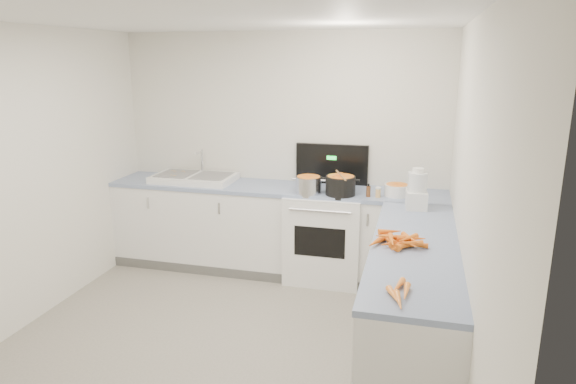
% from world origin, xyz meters
% --- Properties ---
extents(floor, '(3.50, 4.00, 0.00)m').
position_xyz_m(floor, '(0.00, 0.00, 0.00)').
color(floor, gray).
rests_on(floor, ground).
extents(ceiling, '(3.50, 4.00, 0.00)m').
position_xyz_m(ceiling, '(0.00, 0.00, 2.50)').
color(ceiling, silver).
rests_on(ceiling, ground).
extents(wall_back, '(3.50, 0.00, 2.50)m').
position_xyz_m(wall_back, '(0.00, 2.00, 1.25)').
color(wall_back, silver).
rests_on(wall_back, ground).
extents(wall_left, '(0.00, 4.00, 2.50)m').
position_xyz_m(wall_left, '(-1.75, 0.00, 1.25)').
color(wall_left, silver).
rests_on(wall_left, ground).
extents(wall_right, '(0.00, 4.00, 2.50)m').
position_xyz_m(wall_right, '(1.75, 0.00, 1.25)').
color(wall_right, silver).
rests_on(wall_right, ground).
extents(counter_back, '(3.50, 0.62, 0.94)m').
position_xyz_m(counter_back, '(0.00, 1.70, 0.47)').
color(counter_back, white).
rests_on(counter_back, ground).
extents(counter_right, '(0.62, 2.20, 0.94)m').
position_xyz_m(counter_right, '(1.45, 0.30, 0.47)').
color(counter_right, white).
rests_on(counter_right, ground).
extents(stove, '(0.76, 0.65, 1.36)m').
position_xyz_m(stove, '(0.55, 1.69, 0.47)').
color(stove, white).
rests_on(stove, ground).
extents(sink, '(0.86, 0.52, 0.31)m').
position_xyz_m(sink, '(-0.90, 1.70, 0.98)').
color(sink, white).
rests_on(sink, counter_back).
extents(steel_pot, '(0.29, 0.29, 0.19)m').
position_xyz_m(steel_pot, '(0.40, 1.51, 1.01)').
color(steel_pot, silver).
rests_on(steel_pot, stove).
extents(black_pot, '(0.35, 0.35, 0.21)m').
position_xyz_m(black_pot, '(0.71, 1.53, 1.02)').
color(black_pot, black).
rests_on(black_pot, stove).
extents(wooden_spoon, '(0.17, 0.40, 0.02)m').
position_xyz_m(wooden_spoon, '(0.71, 1.53, 1.14)').
color(wooden_spoon, '#AD7A47').
rests_on(wooden_spoon, black_pot).
extents(mixing_bowl, '(0.31, 0.31, 0.11)m').
position_xyz_m(mixing_bowl, '(1.25, 1.64, 1.00)').
color(mixing_bowl, white).
rests_on(mixing_bowl, counter_back).
extents(extract_bottle, '(0.04, 0.04, 0.10)m').
position_xyz_m(extract_bottle, '(0.98, 1.53, 0.99)').
color(extract_bottle, '#593319').
rests_on(extract_bottle, counter_back).
extents(spice_jar, '(0.05, 0.05, 0.08)m').
position_xyz_m(spice_jar, '(1.08, 1.53, 0.98)').
color(spice_jar, '#E5B266').
rests_on(spice_jar, counter_back).
extents(food_processor, '(0.20, 0.23, 0.36)m').
position_xyz_m(food_processor, '(1.43, 1.24, 1.10)').
color(food_processor, white).
rests_on(food_processor, counter_right).
extents(carrot_pile, '(0.42, 0.37, 0.09)m').
position_xyz_m(carrot_pile, '(1.33, 0.24, 0.98)').
color(carrot_pile, orange).
rests_on(carrot_pile, counter_right).
extents(peeled_carrots, '(0.14, 0.38, 0.04)m').
position_xyz_m(peeled_carrots, '(1.37, -0.57, 0.96)').
color(peeled_carrots, orange).
rests_on(peeled_carrots, counter_right).
extents(peelings, '(0.22, 0.27, 0.01)m').
position_xyz_m(peelings, '(-1.11, 1.70, 1.02)').
color(peelings, tan).
rests_on(peelings, sink).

